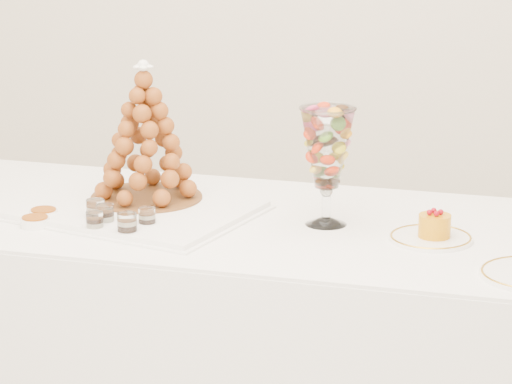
# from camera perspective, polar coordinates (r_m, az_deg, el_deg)

# --- Properties ---
(buffet_table) EXTENTS (2.21, 1.00, 0.82)m
(buffet_table) POSITION_cam_1_polar(r_m,az_deg,el_deg) (3.52, -0.19, -7.74)
(buffet_table) COLOR white
(buffet_table) RESTS_ON ground
(lace_tray) EXTENTS (0.73, 0.63, 0.02)m
(lace_tray) POSITION_cam_1_polar(r_m,az_deg,el_deg) (3.45, -5.75, -0.85)
(lace_tray) COLOR white
(lace_tray) RESTS_ON buffet_table
(macaron_vase) EXTENTS (0.15, 0.15, 0.33)m
(macaron_vase) POSITION_cam_1_polar(r_m,az_deg,el_deg) (3.29, 3.37, 2.02)
(macaron_vase) COLOR white
(macaron_vase) RESTS_ON buffet_table
(cake_plate) EXTENTS (0.22, 0.22, 0.01)m
(cake_plate) POSITION_cam_1_polar(r_m,az_deg,el_deg) (3.24, 8.22, -2.17)
(cake_plate) COLOR white
(cake_plate) RESTS_ON buffet_table
(verrine_a) EXTENTS (0.06, 0.06, 0.07)m
(verrine_a) POSITION_cam_1_polar(r_m,az_deg,el_deg) (3.36, -7.56, -0.92)
(verrine_a) COLOR white
(verrine_a) RESTS_ON buffet_table
(verrine_b) EXTENTS (0.05, 0.05, 0.07)m
(verrine_b) POSITION_cam_1_polar(r_m,az_deg,el_deg) (3.32, -7.12, -1.15)
(verrine_b) COLOR white
(verrine_b) RESTS_ON buffet_table
(verrine_c) EXTENTS (0.05, 0.05, 0.06)m
(verrine_c) POSITION_cam_1_polar(r_m,az_deg,el_deg) (3.29, -5.15, -1.28)
(verrine_c) COLOR white
(verrine_c) RESTS_ON buffet_table
(verrine_d) EXTENTS (0.05, 0.05, 0.06)m
(verrine_d) POSITION_cam_1_polar(r_m,az_deg,el_deg) (3.27, -7.60, -1.46)
(verrine_d) COLOR white
(verrine_d) RESTS_ON buffet_table
(verrine_e) EXTENTS (0.06, 0.06, 0.07)m
(verrine_e) POSITION_cam_1_polar(r_m,az_deg,el_deg) (3.23, -6.08, -1.59)
(verrine_e) COLOR white
(verrine_e) RESTS_ON buffet_table
(ramekin_back) EXTENTS (0.08, 0.08, 0.02)m
(ramekin_back) POSITION_cam_1_polar(r_m,az_deg,el_deg) (3.44, -9.96, -1.05)
(ramekin_back) COLOR white
(ramekin_back) RESTS_ON buffet_table
(ramekin_front) EXTENTS (0.08, 0.08, 0.02)m
(ramekin_front) POSITION_cam_1_polar(r_m,az_deg,el_deg) (3.37, -10.35, -1.41)
(ramekin_front) COLOR white
(ramekin_front) RESTS_ON buffet_table
(croquembouche) EXTENTS (0.32, 0.32, 0.40)m
(croquembouche) POSITION_cam_1_polar(r_m,az_deg,el_deg) (3.48, -5.25, 2.82)
(croquembouche) COLOR brown
(croquembouche) RESTS_ON lace_tray
(mousse_cake) EXTENTS (0.09, 0.09, 0.08)m
(mousse_cake) POSITION_cam_1_polar(r_m,az_deg,el_deg) (3.23, 8.40, -1.56)
(mousse_cake) COLOR orange
(mousse_cake) RESTS_ON cake_plate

